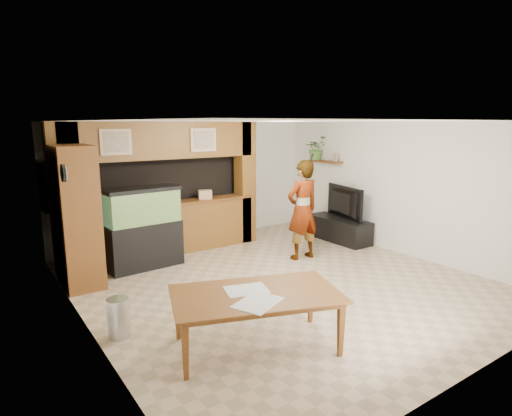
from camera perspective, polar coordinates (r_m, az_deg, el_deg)
floor at (r=7.17m, az=3.04°, el=-9.78°), size 6.50×6.50×0.00m
ceiling at (r=6.69m, az=3.27°, el=11.47°), size 6.50×6.50×0.00m
wall_back at (r=9.56m, az=-8.90°, el=3.47°), size 6.00×0.00×6.00m
wall_left at (r=5.55m, az=-22.19°, el=-2.86°), size 0.00×6.50×6.50m
wall_right at (r=8.95m, az=18.52°, el=2.50°), size 0.00×6.50×6.50m
partition at (r=8.62m, az=-12.80°, el=2.57°), size 4.20×0.99×2.60m
wall_clock at (r=6.42m, az=-24.28°, el=4.25°), size 0.05×0.25×0.25m
wall_shelf at (r=10.08m, az=9.23°, el=6.15°), size 0.25×0.90×0.04m
pantry_cabinet at (r=7.29m, az=-22.80°, el=-1.11°), size 0.56×0.92×2.25m
trash_can at (r=5.61m, az=-17.87°, el=-13.79°), size 0.27×0.27×0.50m
aquarium at (r=7.90m, az=-14.74°, el=-2.73°), size 1.32×0.49×1.46m
tv_stand at (r=9.68m, az=10.97°, el=-2.81°), size 0.56×1.51×0.50m
television at (r=9.56m, az=11.11°, el=0.73°), size 0.42×1.25×0.71m
photo_frame at (r=9.85m, az=10.52°, el=6.67°), size 0.04×0.15×0.19m
potted_plant at (r=10.25m, az=8.01°, el=7.93°), size 0.55×0.50×0.55m
person at (r=8.17m, az=6.23°, el=-0.26°), size 0.71×0.47×1.90m
microphone at (r=7.94m, az=7.42°, el=6.64°), size 0.04×0.10×0.16m
dining_table at (r=5.07m, az=0.12°, el=-14.93°), size 2.15×1.64×0.67m
newspaper_a at (r=5.05m, az=-1.27°, el=-10.84°), size 0.57×0.48×0.01m
newspaper_b at (r=4.72m, az=0.24°, el=-12.49°), size 0.64×0.56×0.01m
counter_box at (r=8.86m, az=-6.82°, el=1.80°), size 0.31×0.26×0.18m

